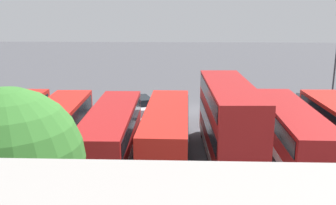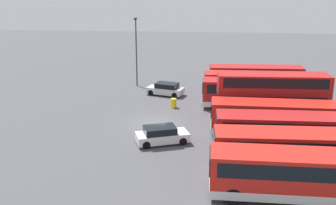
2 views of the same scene
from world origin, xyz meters
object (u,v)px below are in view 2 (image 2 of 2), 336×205
Objects in this scene: bus_single_deck_near_end at (256,77)px; car_hatchback_silver at (166,89)px; bus_single_deck_seventh at (292,151)px; bus_single_deck_sixth at (287,132)px; bus_single_deck_second at (257,85)px; waste_bin_yellow at (174,103)px; car_small_green at (162,135)px; bus_single_deck_third at (259,93)px; bus_double_decker_fourth at (272,96)px; lamp_post_tall at (136,47)px; bus_single_deck_far_end at (295,174)px; bus_single_deck_fifth at (275,118)px.

bus_single_deck_near_end is 2.47× the size of car_hatchback_silver.
bus_single_deck_sixth is at bearing 174.85° from bus_single_deck_seventh.
bus_single_deck_second is (3.64, -0.23, 0.00)m from bus_single_deck_near_end.
waste_bin_yellow is at bearing -50.00° from bus_single_deck_near_end.
car_hatchback_silver is at bearing -175.36° from car_small_green.
bus_single_deck_third is (3.52, -0.22, -0.00)m from bus_single_deck_second.
bus_single_deck_sixth is at bearing 4.41° from bus_single_deck_third.
car_hatchback_silver is (-8.01, -10.70, -1.75)m from bus_double_decker_fourth.
bus_single_deck_second reaches higher than car_small_green.
bus_single_deck_seventh is at bearing -0.77° from bus_double_decker_fourth.
lamp_post_tall is at bearing -141.62° from bus_single_deck_sixth.
bus_single_deck_sixth is at bearing 42.79° from waste_bin_yellow.
lamp_post_tall is 8.87× the size of waste_bin_yellow.
bus_single_deck_near_end and bus_single_deck_sixth have the same top height.
bus_single_deck_far_end is 10.66× the size of waste_bin_yellow.
bus_single_deck_fifth is 15.73m from car_hatchback_silver.
waste_bin_yellow is (8.48, 5.33, -4.42)m from lamp_post_tall.
car_hatchback_silver is (-22.06, -10.02, -0.92)m from bus_single_deck_far_end.
bus_single_deck_near_end is 0.94× the size of bus_single_deck_second.
bus_single_deck_sixth is at bearing 1.26° from bus_single_deck_near_end.
car_small_green is 19.33m from lamp_post_tall.
bus_single_deck_sixth is 1.30× the size of lamp_post_tall.
car_hatchback_silver is at bearing 46.43° from lamp_post_tall.
car_small_green is 0.54× the size of lamp_post_tall.
bus_single_deck_third reaches higher than car_hatchback_silver.
car_hatchback_silver is (-18.58, -10.56, -0.92)m from bus_single_deck_seventh.
lamp_post_tall reaches higher than bus_single_deck_near_end.
lamp_post_tall is (-18.83, -14.91, 3.28)m from bus_single_deck_sixth.
bus_single_deck_fifth reaches higher than car_small_green.
bus_single_deck_seventh is (6.88, 0.08, -0.00)m from bus_single_deck_fifth.
bus_single_deck_near_end reaches higher than waste_bin_yellow.
bus_single_deck_near_end is 11.11m from bus_double_decker_fourth.
bus_single_deck_near_end is 11.62× the size of waste_bin_yellow.
bus_single_deck_far_end is (25.13, -0.47, -0.00)m from bus_single_deck_near_end.
bus_single_deck_seventh is at bearing -5.15° from bus_single_deck_sixth.
car_small_green is 4.78× the size of waste_bin_yellow.
bus_double_decker_fourth is at bearing -178.52° from bus_single_deck_sixth.
car_small_green is at bearing -114.45° from bus_single_deck_seventh.
bus_single_deck_third is 1.07× the size of bus_single_deck_fifth.
waste_bin_yellow is at bearing -146.39° from bus_single_deck_seventh.
waste_bin_yellow is (4.64, 1.30, -0.22)m from car_hatchback_silver.
bus_single_deck_third is 17.97m from bus_single_deck_far_end.
bus_single_deck_second and bus_single_deck_fifth have the same top height.
bus_single_deck_near_end is 1.03× the size of bus_single_deck_seventh.
bus_single_deck_second reaches higher than car_hatchback_silver.
bus_double_decker_fourth is at bearing 177.20° from bus_single_deck_far_end.
bus_single_deck_third is at bearing -175.59° from bus_single_deck_sixth.
waste_bin_yellow is (-10.35, -9.58, -1.15)m from bus_single_deck_sixth.
lamp_post_tall is (-22.41, -14.59, 3.28)m from bus_single_deck_seventh.
bus_single_deck_near_end is 25.13m from bus_single_deck_far_end.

